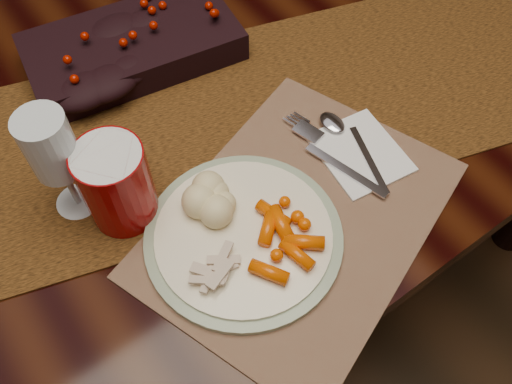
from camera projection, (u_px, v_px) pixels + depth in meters
floor at (192, 280)px, 1.50m from camera, size 5.00×5.00×0.00m
dining_table at (175, 210)px, 1.19m from camera, size 1.80×1.00×0.75m
table_runner at (147, 141)px, 0.82m from camera, size 1.85×0.86×0.00m
centerpiece at (132, 43)px, 0.88m from camera, size 0.36×0.22×0.07m
placemat_main at (299, 218)px, 0.74m from camera, size 0.51×0.44×0.00m
dinner_plate at (244, 236)px, 0.72m from camera, size 0.30×0.30×0.01m
baby_carrots at (273, 238)px, 0.70m from camera, size 0.13×0.11×0.02m
mashed_potatoes at (211, 195)px, 0.72m from camera, size 0.10×0.09×0.05m
turkey_shreds at (215, 271)px, 0.67m from camera, size 0.09×0.08×0.02m
napkin at (360, 153)px, 0.80m from camera, size 0.13×0.15×0.00m
fork at (336, 160)px, 0.79m from camera, size 0.07×0.18×0.00m
spoon at (357, 148)px, 0.80m from camera, size 0.08×0.16×0.00m
red_cup at (117, 184)px, 0.70m from camera, size 0.11×0.11×0.13m
wine_glass at (60, 166)px, 0.69m from camera, size 0.07×0.07×0.18m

